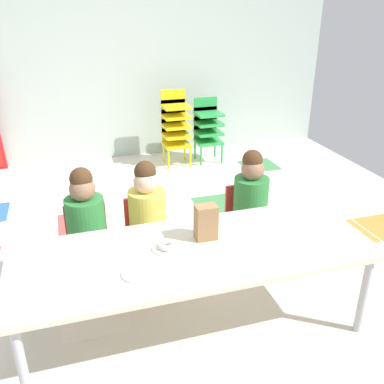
{
  "coord_description": "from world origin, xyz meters",
  "views": [
    {
      "loc": [
        -0.48,
        -2.75,
        1.9
      ],
      "look_at": [
        0.21,
        -0.49,
        0.83
      ],
      "focal_mm": 39.49,
      "sensor_mm": 36.0,
      "label": 1
    }
  ],
  "objects_px": {
    "seated_child_near_camera": "(86,219)",
    "seated_child_middle_seat": "(147,211)",
    "kid_chair_yellow_stack": "(175,124)",
    "donut_powdered_on_plate": "(168,245)",
    "paper_bag_brown": "(206,222)",
    "seated_child_far_right": "(250,197)",
    "paper_plate_center_table": "(138,273)",
    "craft_table": "(194,255)",
    "kid_chair_green_stack": "(208,126)",
    "paper_plate_near_edge": "(168,248)"
  },
  "relations": [
    {
      "from": "paper_plate_near_edge",
      "to": "donut_powdered_on_plate",
      "type": "relative_size",
      "value": 1.6
    },
    {
      "from": "paper_plate_near_edge",
      "to": "craft_table",
      "type": "bearing_deg",
      "value": -18.94
    },
    {
      "from": "seated_child_middle_seat",
      "to": "paper_plate_near_edge",
      "type": "distance_m",
      "value": 0.57
    },
    {
      "from": "seated_child_far_right",
      "to": "kid_chair_green_stack",
      "type": "bearing_deg",
      "value": 78.96
    },
    {
      "from": "paper_bag_brown",
      "to": "kid_chair_yellow_stack",
      "type": "bearing_deg",
      "value": 78.82
    },
    {
      "from": "craft_table",
      "to": "seated_child_middle_seat",
      "type": "height_order",
      "value": "seated_child_middle_seat"
    },
    {
      "from": "seated_child_far_right",
      "to": "kid_chair_yellow_stack",
      "type": "relative_size",
      "value": 1.0
    },
    {
      "from": "seated_child_near_camera",
      "to": "seated_child_middle_seat",
      "type": "height_order",
      "value": "same"
    },
    {
      "from": "seated_child_middle_seat",
      "to": "kid_chair_yellow_stack",
      "type": "height_order",
      "value": "seated_child_middle_seat"
    },
    {
      "from": "kid_chair_green_stack",
      "to": "paper_bag_brown",
      "type": "height_order",
      "value": "same"
    },
    {
      "from": "craft_table",
      "to": "seated_child_middle_seat",
      "type": "xyz_separation_m",
      "value": [
        -0.16,
        0.62,
        0.02
      ]
    },
    {
      "from": "seated_child_far_right",
      "to": "paper_plate_near_edge",
      "type": "distance_m",
      "value": 0.97
    },
    {
      "from": "kid_chair_yellow_stack",
      "to": "paper_bag_brown",
      "type": "relative_size",
      "value": 4.18
    },
    {
      "from": "kid_chair_yellow_stack",
      "to": "paper_plate_center_table",
      "type": "relative_size",
      "value": 5.11
    },
    {
      "from": "kid_chair_yellow_stack",
      "to": "donut_powdered_on_plate",
      "type": "relative_size",
      "value": 8.2
    },
    {
      "from": "craft_table",
      "to": "seated_child_middle_seat",
      "type": "distance_m",
      "value": 0.64
    },
    {
      "from": "seated_child_near_camera",
      "to": "donut_powdered_on_plate",
      "type": "height_order",
      "value": "seated_child_near_camera"
    },
    {
      "from": "kid_chair_yellow_stack",
      "to": "donut_powdered_on_plate",
      "type": "height_order",
      "value": "kid_chair_yellow_stack"
    },
    {
      "from": "kid_chair_yellow_stack",
      "to": "paper_bag_brown",
      "type": "xyz_separation_m",
      "value": [
        -0.56,
        -2.83,
        0.17
      ]
    },
    {
      "from": "kid_chair_yellow_stack",
      "to": "kid_chair_green_stack",
      "type": "xyz_separation_m",
      "value": [
        0.42,
        -0.0,
        -0.06
      ]
    },
    {
      "from": "paper_bag_brown",
      "to": "donut_powdered_on_plate",
      "type": "xyz_separation_m",
      "value": [
        -0.25,
        -0.05,
        -0.08
      ]
    },
    {
      "from": "paper_plate_center_table",
      "to": "seated_child_near_camera",
      "type": "bearing_deg",
      "value": 106.15
    },
    {
      "from": "seated_child_near_camera",
      "to": "paper_plate_center_table",
      "type": "height_order",
      "value": "seated_child_near_camera"
    },
    {
      "from": "paper_bag_brown",
      "to": "donut_powdered_on_plate",
      "type": "bearing_deg",
      "value": -169.04
    },
    {
      "from": "seated_child_far_right",
      "to": "paper_plate_near_edge",
      "type": "height_order",
      "value": "seated_child_far_right"
    },
    {
      "from": "seated_child_near_camera",
      "to": "seated_child_far_right",
      "type": "xyz_separation_m",
      "value": [
        1.21,
        0.0,
        0.0
      ]
    },
    {
      "from": "seated_child_middle_seat",
      "to": "seated_child_near_camera",
      "type": "bearing_deg",
      "value": -180.0
    },
    {
      "from": "kid_chair_green_stack",
      "to": "donut_powdered_on_plate",
      "type": "relative_size",
      "value": 7.13
    },
    {
      "from": "kid_chair_yellow_stack",
      "to": "paper_plate_center_table",
      "type": "height_order",
      "value": "kid_chair_yellow_stack"
    },
    {
      "from": "seated_child_far_right",
      "to": "donut_powdered_on_plate",
      "type": "relative_size",
      "value": 8.17
    },
    {
      "from": "kid_chair_green_stack",
      "to": "paper_plate_center_table",
      "type": "xyz_separation_m",
      "value": [
        -1.44,
        -3.08,
        0.13
      ]
    },
    {
      "from": "seated_child_far_right",
      "to": "paper_plate_center_table",
      "type": "height_order",
      "value": "seated_child_far_right"
    },
    {
      "from": "craft_table",
      "to": "paper_plate_center_table",
      "type": "xyz_separation_m",
      "value": [
        -0.36,
        -0.15,
        0.05
      ]
    },
    {
      "from": "kid_chair_yellow_stack",
      "to": "paper_plate_center_table",
      "type": "distance_m",
      "value": 3.24
    },
    {
      "from": "kid_chair_yellow_stack",
      "to": "paper_bag_brown",
      "type": "bearing_deg",
      "value": -101.18
    },
    {
      "from": "paper_plate_center_table",
      "to": "paper_plate_near_edge",
      "type": "bearing_deg",
      "value": 43.11
    },
    {
      "from": "seated_child_far_right",
      "to": "kid_chair_yellow_stack",
      "type": "distance_m",
      "value": 2.31
    },
    {
      "from": "paper_plate_near_edge",
      "to": "donut_powdered_on_plate",
      "type": "bearing_deg",
      "value": 0.0
    },
    {
      "from": "donut_powdered_on_plate",
      "to": "kid_chair_green_stack",
      "type": "bearing_deg",
      "value": 66.82
    },
    {
      "from": "seated_child_near_camera",
      "to": "paper_bag_brown",
      "type": "height_order",
      "value": "seated_child_near_camera"
    },
    {
      "from": "kid_chair_green_stack",
      "to": "paper_plate_near_edge",
      "type": "bearing_deg",
      "value": -113.18
    },
    {
      "from": "craft_table",
      "to": "seated_child_far_right",
      "type": "relative_size",
      "value": 2.3
    },
    {
      "from": "kid_chair_green_stack",
      "to": "paper_bag_brown",
      "type": "bearing_deg",
      "value": -109.13
    },
    {
      "from": "craft_table",
      "to": "kid_chair_green_stack",
      "type": "height_order",
      "value": "kid_chair_green_stack"
    },
    {
      "from": "seated_child_middle_seat",
      "to": "kid_chair_green_stack",
      "type": "height_order",
      "value": "seated_child_middle_seat"
    },
    {
      "from": "kid_chair_green_stack",
      "to": "paper_plate_center_table",
      "type": "height_order",
      "value": "kid_chair_green_stack"
    },
    {
      "from": "paper_plate_center_table",
      "to": "craft_table",
      "type": "bearing_deg",
      "value": 22.28
    },
    {
      "from": "kid_chair_green_stack",
      "to": "paper_plate_near_edge",
      "type": "distance_m",
      "value": 3.13
    },
    {
      "from": "seated_child_near_camera",
      "to": "paper_plate_center_table",
      "type": "xyz_separation_m",
      "value": [
        0.22,
        -0.77,
        0.03
      ]
    },
    {
      "from": "craft_table",
      "to": "seated_child_far_right",
      "type": "distance_m",
      "value": 0.89
    }
  ]
}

